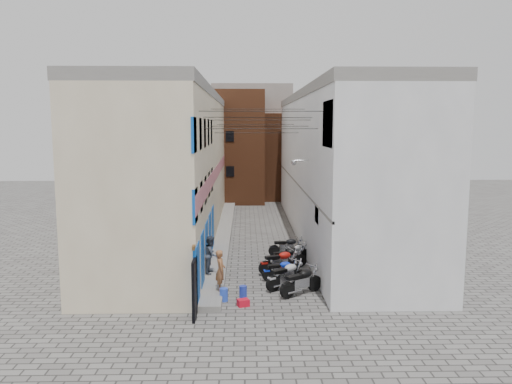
{
  "coord_description": "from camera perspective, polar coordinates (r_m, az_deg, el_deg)",
  "views": [
    {
      "loc": [
        -0.67,
        -17.84,
        6.96
      ],
      "look_at": [
        -0.05,
        11.58,
        3.0
      ],
      "focal_mm": 35.0,
      "sensor_mm": 36.0,
      "label": 1
    }
  ],
  "objects": [
    {
      "name": "motorcycle_a",
      "position": [
        20.93,
        5.21,
        -9.98
      ],
      "size": [
        2.17,
        1.81,
        1.26
      ],
      "primitive_type": null,
      "rotation": [
        0.0,
        0.0,
        -0.96
      ],
      "color": "black",
      "rests_on": "ground"
    },
    {
      "name": "building_far_brick_left",
      "position": [
        45.9,
        -2.88,
        5.21
      ],
      "size": [
        6.0,
        6.0,
        10.0
      ],
      "primitive_type": "cube",
      "color": "brown",
      "rests_on": "ground"
    },
    {
      "name": "building_right",
      "position": [
        31.45,
        9.19,
        3.09
      ],
      "size": [
        5.94,
        26.0,
        9.0
      ],
      "color": "silver",
      "rests_on": "ground"
    },
    {
      "name": "motorcycle_d",
      "position": [
        23.75,
        2.78,
        -7.83
      ],
      "size": [
        2.25,
        1.37,
        1.25
      ],
      "primitive_type": null,
      "rotation": [
        0.0,
        0.0,
        -1.22
      ],
      "color": "#A7120B",
      "rests_on": "ground"
    },
    {
      "name": "motorcycle_b",
      "position": [
        21.69,
        3.49,
        -9.32
      ],
      "size": [
        2.15,
        1.84,
        1.26
      ],
      "primitive_type": null,
      "rotation": [
        0.0,
        0.0,
        -0.93
      ],
      "color": "#A9A9AE",
      "rests_on": "ground"
    },
    {
      "name": "building_left",
      "position": [
        31.19,
        -9.17,
        3.04
      ],
      "size": [
        5.1,
        27.0,
        9.0
      ],
      "color": "beige",
      "rests_on": "ground"
    },
    {
      "name": "overhead_wires",
      "position": [
        25.5,
        0.29,
        8.03
      ],
      "size": [
        5.8,
        13.02,
        1.32
      ],
      "color": "black",
      "rests_on": "ground"
    },
    {
      "name": "motorcycle_e",
      "position": [
        24.64,
        3.6,
        -7.36
      ],
      "size": [
        2.11,
        1.19,
        1.16
      ],
      "primitive_type": null,
      "rotation": [
        0.0,
        0.0,
        -1.27
      ],
      "color": "black",
      "rests_on": "ground"
    },
    {
      "name": "motorcycle_c",
      "position": [
        22.77,
        2.9,
        -8.78
      ],
      "size": [
        1.86,
        0.92,
        1.03
      ],
      "primitive_type": null,
      "rotation": [
        0.0,
        0.0,
        -1.36
      ],
      "color": "#0E2EDA",
      "rests_on": "ground"
    },
    {
      "name": "water_jug_near",
      "position": [
        20.29,
        -3.71,
        -11.63
      ],
      "size": [
        0.39,
        0.39,
        0.52
      ],
      "primitive_type": "cylinder",
      "rotation": [
        0.0,
        0.0,
        0.2
      ],
      "color": "blue",
      "rests_on": "ground"
    },
    {
      "name": "person_a",
      "position": [
        20.6,
        -4.08,
        -8.91
      ],
      "size": [
        0.46,
        0.65,
        1.69
      ],
      "primitive_type": "imported",
      "rotation": [
        0.0,
        0.0,
        1.66
      ],
      "color": "#955C36",
      "rests_on": "plinth"
    },
    {
      "name": "plinth",
      "position": [
        31.62,
        -3.7,
        -4.84
      ],
      "size": [
        0.9,
        26.0,
        0.25
      ],
      "primitive_type": "cube",
      "color": "slate",
      "rests_on": "ground"
    },
    {
      "name": "building_far_brick_right",
      "position": [
        48.07,
        3.18,
        4.12
      ],
      "size": [
        5.0,
        6.0,
        8.0
      ],
      "primitive_type": "cube",
      "color": "brown",
      "rests_on": "ground"
    },
    {
      "name": "motorcycle_g",
      "position": [
        26.78,
        3.56,
        -6.14
      ],
      "size": [
        2.05,
        0.84,
        1.15
      ],
      "primitive_type": null,
      "rotation": [
        0.0,
        0.0,
        -1.46
      ],
      "color": "black",
      "rests_on": "ground"
    },
    {
      "name": "person_b",
      "position": [
        22.98,
        -5.15,
        -7.12
      ],
      "size": [
        0.75,
        0.91,
        1.72
      ],
      "primitive_type": "imported",
      "rotation": [
        0.0,
        0.0,
        1.44
      ],
      "color": "#394356",
      "rests_on": "plinth"
    },
    {
      "name": "building_far_concrete",
      "position": [
        51.87,
        -0.47,
        6.05
      ],
      "size": [
        8.0,
        5.0,
        11.0
      ],
      "primitive_type": "cube",
      "color": "slate",
      "rests_on": "ground"
    },
    {
      "name": "water_jug_far",
      "position": [
        20.64,
        -1.49,
        -11.33
      ],
      "size": [
        0.33,
        0.33,
        0.49
      ],
      "primitive_type": "cylinder",
      "rotation": [
        0.0,
        0.0,
        -0.04
      ],
      "color": "#2234AD",
      "rests_on": "ground"
    },
    {
      "name": "far_shopfront",
      "position": [
        43.43,
        -0.32,
        0.04
      ],
      "size": [
        2.0,
        0.3,
        2.4
      ],
      "primitive_type": "cube",
      "color": "black",
      "rests_on": "ground"
    },
    {
      "name": "ground",
      "position": [
        19.16,
        0.9,
        -13.63
      ],
      "size": [
        90.0,
        90.0,
        0.0
      ],
      "primitive_type": "plane",
      "color": "#5C5956",
      "rests_on": "ground"
    },
    {
      "name": "red_crate",
      "position": [
        19.77,
        -1.47,
        -12.53
      ],
      "size": [
        0.52,
        0.46,
        0.27
      ],
      "primitive_type": "cube",
      "rotation": [
        0.0,
        0.0,
        0.36
      ],
      "color": "red",
      "rests_on": "ground"
    },
    {
      "name": "motorcycle_f",
      "position": [
        25.85,
        4.56,
        -6.81
      ],
      "size": [
        1.75,
        1.5,
        1.02
      ],
      "primitive_type": null,
      "rotation": [
        0.0,
        0.0,
        -0.93
      ],
      "color": "silver",
      "rests_on": "ground"
    }
  ]
}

